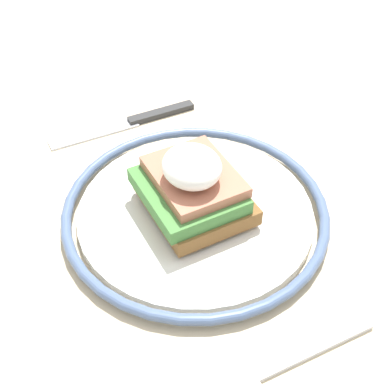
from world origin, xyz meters
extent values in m
cube|color=#C6B28E|center=(0.00, 0.00, 0.72)|extent=(0.85, 0.85, 0.03)
cylinder|color=#C6B28E|center=(0.36, -0.36, 0.35)|extent=(0.06, 0.06, 0.71)
cylinder|color=silver|center=(-0.02, 0.00, 0.74)|extent=(0.22, 0.22, 0.01)
torus|color=slate|center=(-0.02, 0.00, 0.75)|extent=(0.25, 0.25, 0.01)
cube|color=brown|center=(-0.02, 0.00, 0.76)|extent=(0.10, 0.09, 0.02)
cube|color=#427A38|center=(-0.02, 0.01, 0.78)|extent=(0.09, 0.08, 0.01)
cube|color=#AD664C|center=(-0.01, 0.00, 0.79)|extent=(0.09, 0.07, 0.01)
ellipsoid|color=white|center=(-0.02, 0.01, 0.81)|extent=(0.06, 0.05, 0.03)
cube|color=silver|center=(-0.18, -0.01, 0.74)|extent=(0.01, 0.11, 0.00)
cube|color=#2D2D2D|center=(0.15, -0.04, 0.74)|extent=(0.01, 0.08, 0.01)
cube|color=silver|center=(0.15, 0.04, 0.74)|extent=(0.02, 0.10, 0.00)
camera|label=1|loc=(-0.33, 0.17, 1.11)|focal=50.00mm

